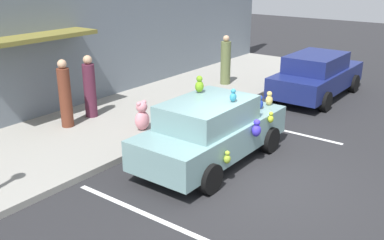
% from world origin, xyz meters
% --- Properties ---
extents(ground_plane, '(60.00, 60.00, 0.00)m').
position_xyz_m(ground_plane, '(0.00, 0.00, 0.00)').
color(ground_plane, '#262628').
extents(sidewalk, '(24.00, 4.00, 0.15)m').
position_xyz_m(sidewalk, '(0.00, 5.00, 0.07)').
color(sidewalk, gray).
rests_on(sidewalk, ground).
extents(storefront_building, '(24.00, 1.25, 6.40)m').
position_xyz_m(storefront_building, '(-0.01, 7.14, 3.19)').
color(storefront_building, slate).
rests_on(storefront_building, ground).
extents(parking_stripe_front, '(0.12, 3.60, 0.01)m').
position_xyz_m(parking_stripe_front, '(3.24, 1.00, 0.00)').
color(parking_stripe_front, silver).
rests_on(parking_stripe_front, ground).
extents(parking_stripe_rear, '(0.12, 3.60, 0.01)m').
position_xyz_m(parking_stripe_rear, '(-2.33, 1.00, 0.00)').
color(parking_stripe_rear, silver).
rests_on(parking_stripe_rear, ground).
extents(plush_covered_car, '(4.20, 1.98, 1.96)m').
position_xyz_m(plush_covered_car, '(0.32, 1.34, 0.79)').
color(plush_covered_car, '#73999A').
rests_on(plush_covered_car, ground).
extents(parked_sedan_behind, '(4.49, 1.96, 1.54)m').
position_xyz_m(parked_sedan_behind, '(6.94, 1.47, 0.79)').
color(parked_sedan_behind, navy).
rests_on(parked_sedan_behind, ground).
extents(teddy_bear_on_sidewalk, '(0.43, 0.36, 0.82)m').
position_xyz_m(teddy_bear_on_sidewalk, '(0.62, 3.82, 0.53)').
color(teddy_bear_on_sidewalk, pink).
rests_on(teddy_bear_on_sidewalk, sidewalk).
extents(pedestrian_near_shopfront, '(0.37, 0.37, 1.82)m').
position_xyz_m(pedestrian_near_shopfront, '(6.09, 4.69, 0.99)').
color(pedestrian_near_shopfront, '#606C3F').
rests_on(pedestrian_near_shopfront, sidewalk).
extents(pedestrian_walking_past, '(0.34, 0.34, 1.89)m').
position_xyz_m(pedestrian_walking_past, '(-0.43, 5.68, 1.04)').
color(pedestrian_walking_past, brown).
rests_on(pedestrian_walking_past, sidewalk).
extents(pedestrian_by_lamp, '(0.35, 0.35, 1.83)m').
position_xyz_m(pedestrian_by_lamp, '(0.54, 5.81, 1.01)').
color(pedestrian_by_lamp, '#532236').
rests_on(pedestrian_by_lamp, sidewalk).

